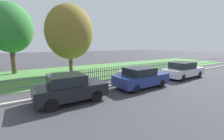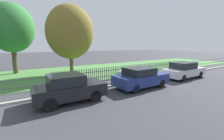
{
  "view_description": "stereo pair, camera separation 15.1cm",
  "coord_description": "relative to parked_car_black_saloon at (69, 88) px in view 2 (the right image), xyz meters",
  "views": [
    {
      "loc": [
        -9.46,
        -8.85,
        3.03
      ],
      "look_at": [
        -3.21,
        0.75,
        1.1
      ],
      "focal_mm": 24.0,
      "sensor_mm": 36.0,
      "label": 1
    },
    {
      "loc": [
        -9.34,
        -8.93,
        3.03
      ],
      "look_at": [
        -3.21,
        0.75,
        1.1
      ],
      "focal_mm": 24.0,
      "sensor_mm": 36.0,
      "label": 2
    }
  ],
  "objects": [
    {
      "name": "kerb_stone",
      "position": [
        7.15,
        1.21,
        -0.69
      ],
      "size": [
        42.81,
        0.2,
        0.12
      ],
      "primitive_type": "cube",
      "color": "#B2ADA3",
      "rests_on": "ground"
    },
    {
      "name": "park_fence",
      "position": [
        7.15,
        3.28,
        -0.19
      ],
      "size": [
        42.81,
        0.05,
        1.12
      ],
      "color": "#4C4C51",
      "rests_on": "ground"
    },
    {
      "name": "ground_plane",
      "position": [
        7.15,
        1.11,
        -0.75
      ],
      "size": [
        120.0,
        120.0,
        0.0
      ],
      "primitive_type": "plane",
      "color": "#38383D"
    },
    {
      "name": "grass_strip",
      "position": [
        7.15,
        8.18,
        -0.75
      ],
      "size": [
        42.81,
        9.84,
        0.01
      ],
      "primitive_type": "cube",
      "color": "#477F3D",
      "rests_on": "ground"
    },
    {
      "name": "tree_mid_park",
      "position": [
        2.41,
        7.18,
        3.5
      ],
      "size": [
        4.59,
        4.59,
        6.91
      ],
      "color": "brown",
      "rests_on": "ground"
    },
    {
      "name": "parked_car_red_compact",
      "position": [
        10.62,
        0.08,
        -0.01
      ],
      "size": [
        4.44,
        1.79,
        1.48
      ],
      "rotation": [
        0.0,
        0.0,
        0.02
      ],
      "color": "#BCBCC1",
      "rests_on": "ground"
    },
    {
      "name": "parked_car_black_saloon",
      "position": [
        0.0,
        0.0,
        0.0
      ],
      "size": [
        3.74,
        1.92,
        1.49
      ],
      "rotation": [
        0.0,
        0.0,
        -0.02
      ],
      "color": "black",
      "rests_on": "ground"
    },
    {
      "name": "tree_behind_motorcycle",
      "position": [
        -2.47,
        11.13,
        3.99
      ],
      "size": [
        4.39,
        4.39,
        7.29
      ],
      "color": "brown",
      "rests_on": "ground"
    },
    {
      "name": "parked_car_navy_estate",
      "position": [
        5.12,
        -0.09,
        -0.03
      ],
      "size": [
        3.98,
        1.85,
        1.45
      ],
      "rotation": [
        0.0,
        0.0,
        0.01
      ],
      "color": "navy",
      "rests_on": "ground"
    },
    {
      "name": "covered_motorcycle",
      "position": [
        5.19,
        2.0,
        -0.12
      ],
      "size": [
        1.82,
        0.78,
        1.03
      ],
      "rotation": [
        0.0,
        0.0,
        0.05
      ],
      "color": "black",
      "rests_on": "ground"
    }
  ]
}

